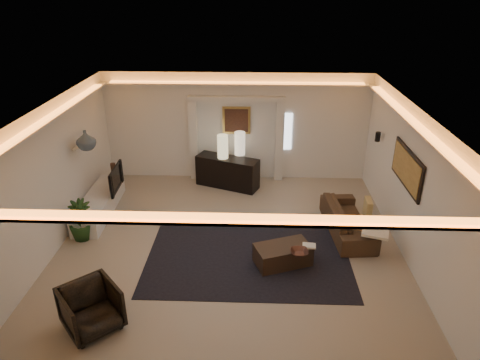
{
  "coord_description": "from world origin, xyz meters",
  "views": [
    {
      "loc": [
        0.5,
        -7.51,
        5.04
      ],
      "look_at": [
        0.2,
        0.6,
        1.25
      ],
      "focal_mm": 32.31,
      "sensor_mm": 36.0,
      "label": 1
    }
  ],
  "objects_px": {
    "console": "(228,172)",
    "coffee_table": "(283,254)",
    "sofa": "(348,220)",
    "armchair": "(91,309)"
  },
  "relations": [
    {
      "from": "coffee_table",
      "to": "armchair",
      "type": "xyz_separation_m",
      "value": [
        -3.08,
        -1.82,
        0.17
      ]
    },
    {
      "from": "console",
      "to": "armchair",
      "type": "bearing_deg",
      "value": -86.95
    },
    {
      "from": "coffee_table",
      "to": "armchair",
      "type": "bearing_deg",
      "value": -170.08
    },
    {
      "from": "coffee_table",
      "to": "armchair",
      "type": "distance_m",
      "value": 3.58
    },
    {
      "from": "sofa",
      "to": "console",
      "type": "bearing_deg",
      "value": 46.81
    },
    {
      "from": "console",
      "to": "coffee_table",
      "type": "relative_size",
      "value": 1.58
    },
    {
      "from": "sofa",
      "to": "coffee_table",
      "type": "distance_m",
      "value": 1.92
    },
    {
      "from": "console",
      "to": "sofa",
      "type": "bearing_deg",
      "value": -16.58
    },
    {
      "from": "console",
      "to": "sofa",
      "type": "height_order",
      "value": "console"
    },
    {
      "from": "coffee_table",
      "to": "sofa",
      "type": "bearing_deg",
      "value": 19.29
    }
  ]
}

